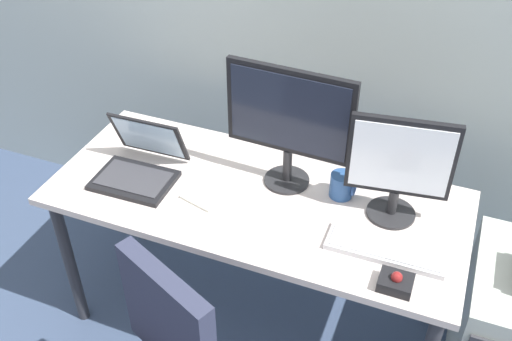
{
  "coord_description": "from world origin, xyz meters",
  "views": [
    {
      "loc": [
        0.65,
        -1.62,
        2.21
      ],
      "look_at": [
        0.0,
        0.0,
        0.86
      ],
      "focal_mm": 41.39,
      "sensor_mm": 36.0,
      "label": 1
    }
  ],
  "objects_px": {
    "keyboard": "(386,249)",
    "trackball_mouse": "(396,282)",
    "paper_notepad": "(211,190)",
    "monitor_side": "(400,165)",
    "monitor_main": "(289,119)",
    "coffee_mug": "(342,185)",
    "laptop": "(140,164)"
  },
  "relations": [
    {
      "from": "monitor_side",
      "to": "paper_notepad",
      "type": "xyz_separation_m",
      "value": [
        -0.68,
        -0.12,
        -0.22
      ]
    },
    {
      "from": "keyboard",
      "to": "paper_notepad",
      "type": "bearing_deg",
      "value": 174.13
    },
    {
      "from": "monitor_main",
      "to": "keyboard",
      "type": "bearing_deg",
      "value": -28.11
    },
    {
      "from": "monitor_side",
      "to": "keyboard",
      "type": "xyz_separation_m",
      "value": [
        0.02,
        -0.2,
        -0.22
      ]
    },
    {
      "from": "monitor_main",
      "to": "keyboard",
      "type": "distance_m",
      "value": 0.58
    },
    {
      "from": "monitor_main",
      "to": "laptop",
      "type": "xyz_separation_m",
      "value": [
        -0.56,
        -0.18,
        -0.24
      ]
    },
    {
      "from": "coffee_mug",
      "to": "paper_notepad",
      "type": "relative_size",
      "value": 0.48
    },
    {
      "from": "monitor_side",
      "to": "trackball_mouse",
      "type": "xyz_separation_m",
      "value": [
        0.08,
        -0.34,
        -0.21
      ]
    },
    {
      "from": "monitor_side",
      "to": "paper_notepad",
      "type": "relative_size",
      "value": 2.0
    },
    {
      "from": "laptop",
      "to": "trackball_mouse",
      "type": "relative_size",
      "value": 2.88
    },
    {
      "from": "monitor_main",
      "to": "trackball_mouse",
      "type": "bearing_deg",
      "value": -37.29
    },
    {
      "from": "monitor_side",
      "to": "trackball_mouse",
      "type": "distance_m",
      "value": 0.41
    },
    {
      "from": "keyboard",
      "to": "paper_notepad",
      "type": "distance_m",
      "value": 0.7
    },
    {
      "from": "monitor_main",
      "to": "coffee_mug",
      "type": "xyz_separation_m",
      "value": [
        0.22,
        -0.0,
        -0.24
      ]
    },
    {
      "from": "monitor_main",
      "to": "monitor_side",
      "type": "distance_m",
      "value": 0.43
    },
    {
      "from": "monitor_main",
      "to": "laptop",
      "type": "height_order",
      "value": "monitor_main"
    },
    {
      "from": "monitor_main",
      "to": "trackball_mouse",
      "type": "relative_size",
      "value": 4.53
    },
    {
      "from": "keyboard",
      "to": "trackball_mouse",
      "type": "xyz_separation_m",
      "value": [
        0.06,
        -0.15,
        0.01
      ]
    },
    {
      "from": "keyboard",
      "to": "coffee_mug",
      "type": "distance_m",
      "value": 0.33
    },
    {
      "from": "paper_notepad",
      "to": "trackball_mouse",
      "type": "bearing_deg",
      "value": -16.11
    },
    {
      "from": "monitor_main",
      "to": "monitor_side",
      "type": "height_order",
      "value": "monitor_main"
    },
    {
      "from": "monitor_side",
      "to": "laptop",
      "type": "height_order",
      "value": "monitor_side"
    },
    {
      "from": "monitor_main",
      "to": "coffee_mug",
      "type": "relative_size",
      "value": 5.0
    },
    {
      "from": "paper_notepad",
      "to": "laptop",
      "type": "bearing_deg",
      "value": -178.42
    },
    {
      "from": "coffee_mug",
      "to": "laptop",
      "type": "bearing_deg",
      "value": -167.63
    },
    {
      "from": "laptop",
      "to": "keyboard",
      "type": "bearing_deg",
      "value": -3.6
    },
    {
      "from": "keyboard",
      "to": "trackball_mouse",
      "type": "height_order",
      "value": "trackball_mouse"
    },
    {
      "from": "laptop",
      "to": "coffee_mug",
      "type": "xyz_separation_m",
      "value": [
        0.79,
        0.17,
        -0.0
      ]
    },
    {
      "from": "paper_notepad",
      "to": "monitor_side",
      "type": "bearing_deg",
      "value": 10.46
    },
    {
      "from": "laptop",
      "to": "paper_notepad",
      "type": "xyz_separation_m",
      "value": [
        0.31,
        0.01,
        -0.05
      ]
    },
    {
      "from": "monitor_side",
      "to": "monitor_main",
      "type": "bearing_deg",
      "value": 174.37
    },
    {
      "from": "monitor_side",
      "to": "paper_notepad",
      "type": "height_order",
      "value": "monitor_side"
    }
  ]
}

